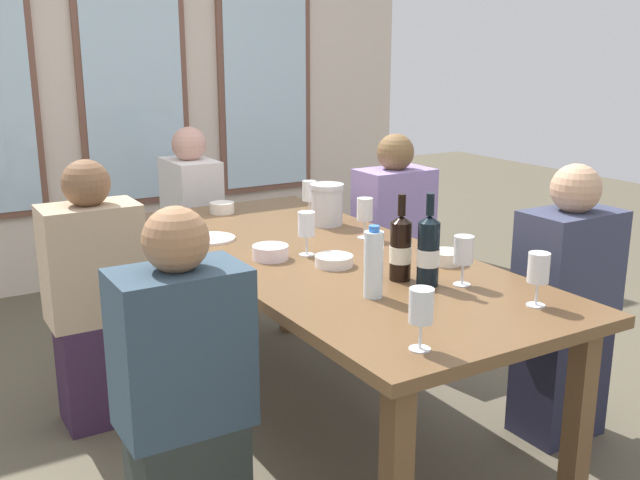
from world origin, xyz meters
TOP-DOWN VIEW (x-y plane):
  - ground_plane at (0.00, 0.00)m, footprint 12.00×12.00m
  - back_wall_with_windows at (0.00, 2.41)m, footprint 4.12×0.10m
  - dining_table at (0.00, 0.00)m, footprint 0.92×2.16m
  - white_plate_0 at (-0.30, 0.43)m, footprint 0.21×0.21m
  - metal_pitcher at (0.27, 0.41)m, footprint 0.16×0.16m
  - wine_bottle_0 at (0.10, -0.52)m, footprint 0.08×0.08m
  - wine_bottle_1 at (0.06, -0.42)m, footprint 0.08×0.08m
  - tasting_bowl_0 at (-0.05, -0.16)m, footprint 0.14×0.14m
  - tasting_bowl_1 at (-0.05, 0.89)m, footprint 0.12×0.12m
  - tasting_bowl_2 at (-0.21, 0.04)m, footprint 0.14×0.14m
  - tasting_bowl_3 at (0.33, -0.35)m, footprint 0.13×0.13m
  - water_bottle at (-0.13, -0.52)m, footprint 0.06×0.06m
  - wine_glass_0 at (0.28, 0.12)m, footprint 0.07×0.07m
  - wine_glass_1 at (-0.27, -0.95)m, footprint 0.07×0.07m
  - wine_glass_2 at (0.21, -0.58)m, footprint 0.07×0.07m
  - wine_glass_3 at (0.27, -0.86)m, footprint 0.07×0.07m
  - wine_glass_4 at (-0.07, 0.02)m, footprint 0.07×0.07m
  - wine_glass_5 at (0.28, 0.60)m, footprint 0.07×0.07m
  - seated_person_0 at (-0.78, 0.51)m, footprint 0.38×0.24m
  - seated_person_1 at (0.78, 0.59)m, footprint 0.38×0.24m
  - seated_person_2 at (-0.78, -0.50)m, footprint 0.38×0.24m
  - seated_person_3 at (0.78, -0.55)m, footprint 0.38×0.24m
  - seated_person_4 at (0.00, 1.43)m, footprint 0.24×0.38m

SIDE VIEW (x-z plane):
  - ground_plane at x=0.00m, z-range 0.00..0.00m
  - seated_person_0 at x=-0.78m, z-range -0.03..1.08m
  - seated_person_1 at x=0.78m, z-range -0.03..1.08m
  - seated_person_2 at x=-0.78m, z-range -0.03..1.08m
  - seated_person_3 at x=0.78m, z-range -0.03..1.08m
  - seated_person_4 at x=0.00m, z-range -0.03..1.08m
  - dining_table at x=0.00m, z-range 0.30..1.04m
  - white_plate_0 at x=-0.30m, z-range 0.74..0.75m
  - tasting_bowl_0 at x=-0.05m, z-range 0.74..0.78m
  - tasting_bowl_3 at x=0.33m, z-range 0.74..0.79m
  - tasting_bowl_1 at x=-0.05m, z-range 0.74..0.79m
  - tasting_bowl_2 at x=-0.21m, z-range 0.74..0.79m
  - metal_pitcher at x=0.27m, z-range 0.74..0.93m
  - water_bottle at x=-0.13m, z-range 0.73..0.97m
  - wine_bottle_1 at x=0.06m, z-range 0.70..1.01m
  - wine_glass_2 at x=0.21m, z-range 0.77..0.94m
  - wine_glass_0 at x=0.28m, z-range 0.77..0.94m
  - wine_glass_3 at x=0.27m, z-range 0.77..0.94m
  - wine_glass_1 at x=-0.27m, z-range 0.77..0.95m
  - wine_glass_4 at x=-0.07m, z-range 0.77..0.95m
  - wine_glass_5 at x=0.28m, z-range 0.77..0.95m
  - wine_bottle_0 at x=0.10m, z-range 0.70..1.02m
  - back_wall_with_windows at x=0.00m, z-range 0.00..2.90m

